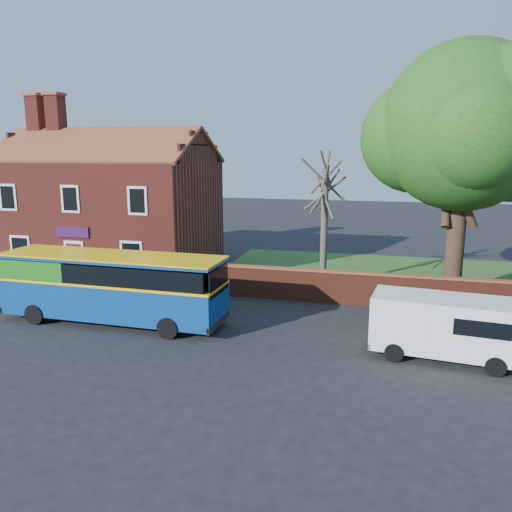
# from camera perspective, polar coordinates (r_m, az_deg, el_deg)

# --- Properties ---
(ground) EXTENTS (120.00, 120.00, 0.00)m
(ground) POSITION_cam_1_polar(r_m,az_deg,el_deg) (20.01, -15.20, -9.35)
(ground) COLOR black
(ground) RESTS_ON ground
(pavement) EXTENTS (18.00, 3.50, 0.12)m
(pavement) POSITION_cam_1_polar(r_m,az_deg,el_deg) (28.30, -21.80, -3.44)
(pavement) COLOR gray
(pavement) RESTS_ON ground
(kerb) EXTENTS (18.00, 0.15, 0.14)m
(kerb) POSITION_cam_1_polar(r_m,az_deg,el_deg) (26.97, -23.99, -4.32)
(kerb) COLOR slate
(kerb) RESTS_ON ground
(grass_strip) EXTENTS (26.00, 12.00, 0.04)m
(grass_strip) POSITION_cam_1_polar(r_m,az_deg,el_deg) (30.13, 20.82, -2.56)
(grass_strip) COLOR #426B28
(grass_strip) RESTS_ON ground
(shop_building) EXTENTS (12.30, 8.13, 10.50)m
(shop_building) POSITION_cam_1_polar(r_m,az_deg,el_deg) (32.40, -16.28, 4.81)
(shop_building) COLOR maroon
(shop_building) RESTS_ON ground
(boundary_wall) EXTENTS (22.00, 0.38, 1.60)m
(boundary_wall) POSITION_cam_1_polar(r_m,az_deg,el_deg) (24.17, 22.37, -4.15)
(boundary_wall) COLOR maroon
(boundary_wall) RESTS_ON ground
(bus) EXTENTS (9.61, 2.65, 2.92)m
(bus) POSITION_cam_1_polar(r_m,az_deg,el_deg) (21.89, -16.79, -3.06)
(bus) COLOR navy
(bus) RESTS_ON ground
(van_near) EXTENTS (5.15, 2.52, 2.18)m
(van_near) POSITION_cam_1_polar(r_m,az_deg,el_deg) (18.60, 20.90, -7.37)
(van_near) COLOR white
(van_near) RESTS_ON ground
(large_tree) EXTENTS (9.99, 7.91, 12.19)m
(large_tree) POSITION_cam_1_polar(r_m,az_deg,el_deg) (26.30, 22.85, 12.86)
(large_tree) COLOR black
(large_tree) RESTS_ON ground
(bare_tree) EXTENTS (2.56, 3.05, 6.82)m
(bare_tree) POSITION_cam_1_polar(r_m,az_deg,el_deg) (26.18, 7.81, 3.82)
(bare_tree) COLOR #4C4238
(bare_tree) RESTS_ON ground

